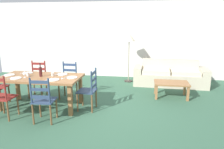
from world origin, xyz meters
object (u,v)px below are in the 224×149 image
(coffee_cup_primary, at_px, (53,74))
(standing_lamp, at_px, (129,40))
(dining_table, at_px, (40,80))
(dining_chair_head_east, at_px, (89,90))
(coffee_table, at_px, (171,85))
(wine_glass_near_right, at_px, (62,74))
(wine_bottle, at_px, (41,72))
(wine_glass_near_left, at_px, (24,73))
(couch, at_px, (170,76))
(dining_chair_far_right, at_px, (69,80))
(dining_chair_far_left, at_px, (38,79))
(dining_chair_near_right, at_px, (43,100))
(dining_chair_near_left, at_px, (2,97))
(coffee_cup_secondary, at_px, (28,74))

(coffee_cup_primary, relative_size, standing_lamp, 0.05)
(dining_table, height_order, coffee_cup_primary, coffee_cup_primary)
(dining_chair_head_east, height_order, coffee_table, dining_chair_head_east)
(wine_glass_near_right, relative_size, coffee_cup_primary, 1.79)
(wine_bottle, bearing_deg, standing_lamp, 53.59)
(wine_glass_near_left, xyz_separation_m, standing_lamp, (2.19, 2.69, 0.55))
(couch, distance_m, coffee_table, 1.22)
(dining_table, xyz_separation_m, dining_chair_far_right, (0.42, 0.72, -0.19))
(dining_chair_far_left, bearing_deg, wine_glass_near_right, -38.98)
(dining_chair_near_right, distance_m, dining_chair_head_east, 1.06)
(dining_chair_near_left, bearing_deg, coffee_cup_secondary, 74.46)
(dining_chair_head_east, relative_size, coffee_cup_primary, 10.67)
(dining_chair_far_right, relative_size, coffee_cup_primary, 10.67)
(dining_table, relative_size, coffee_cup_secondary, 21.11)
(dining_chair_near_left, height_order, coffee_cup_primary, dining_chair_near_left)
(wine_bottle, xyz_separation_m, wine_glass_near_left, (-0.32, -0.16, -0.01))
(dining_chair_far_right, distance_m, coffee_cup_secondary, 1.07)
(dining_chair_near_left, bearing_deg, coffee_cup_primary, 46.38)
(wine_bottle, xyz_separation_m, couch, (3.22, 2.35, -0.58))
(coffee_cup_primary, bearing_deg, wine_glass_near_left, -158.47)
(standing_lamp, bearing_deg, wine_glass_near_right, -115.92)
(dining_chair_near_right, height_order, coffee_cup_primary, dining_chair_near_right)
(dining_chair_head_east, bearing_deg, dining_chair_far_left, 156.24)
(dining_table, xyz_separation_m, wine_glass_near_right, (0.59, -0.12, 0.20))
(dining_chair_head_east, bearing_deg, wine_bottle, 179.95)
(dining_chair_near_right, bearing_deg, dining_chair_far_left, 120.93)
(dining_chair_near_left, relative_size, dining_chair_far_right, 1.00)
(dining_chair_far_right, bearing_deg, dining_table, -120.41)
(dining_chair_near_right, relative_size, wine_glass_near_left, 5.96)
(wine_bottle, relative_size, coffee_table, 0.35)
(wine_glass_near_left, distance_m, standing_lamp, 3.51)
(coffee_cup_secondary, relative_size, couch, 0.04)
(wine_glass_near_left, height_order, coffee_table, wine_glass_near_left)
(dining_chair_far_left, bearing_deg, dining_chair_near_right, -59.07)
(dining_table, distance_m, dining_chair_far_right, 0.85)
(dining_chair_far_right, bearing_deg, dining_chair_far_left, 179.07)
(dining_chair_far_left, xyz_separation_m, wine_bottle, (0.48, -0.72, 0.39))
(dining_chair_near_left, xyz_separation_m, dining_chair_far_right, (0.91, 1.44, 0.00))
(wine_glass_near_right, bearing_deg, dining_chair_head_east, 13.04)
(couch, bearing_deg, wine_bottle, -143.89)
(couch, relative_size, standing_lamp, 1.41)
(wine_glass_near_left, bearing_deg, dining_table, 25.08)
(dining_chair_far_right, bearing_deg, dining_chair_near_right, -89.68)
(dining_chair_far_left, bearing_deg, wine_bottle, -56.24)
(wine_bottle, bearing_deg, dining_chair_far_right, 60.10)
(dining_chair_far_left, height_order, dining_chair_head_east, same)
(couch, bearing_deg, coffee_table, -94.46)
(dining_table, height_order, couch, couch)
(dining_chair_near_left, bearing_deg, wine_glass_near_left, 71.66)
(dining_chair_far_left, xyz_separation_m, dining_chair_far_right, (0.88, -0.01, 0.00))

